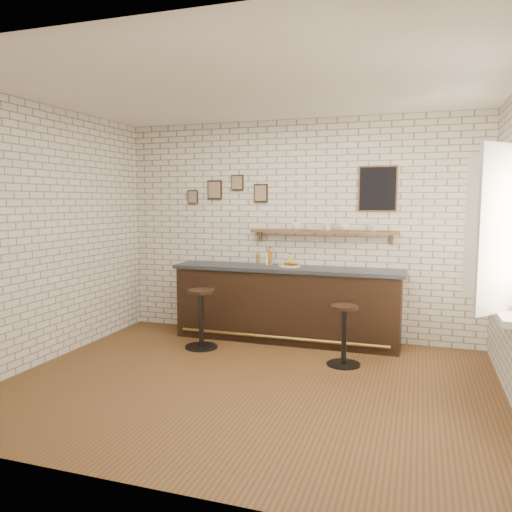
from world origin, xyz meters
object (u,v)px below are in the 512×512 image
object	(u,v)px
bar_stool_right	(344,333)
book_lower	(503,307)
bar_counter	(286,304)
bitters_bottle_brown	(258,259)
condiment_bottle_yellow	(290,260)
book_upper	(503,305)
bar_stool_left	(201,317)
shelf_cup_d	(373,228)
sandwich_plate	(290,266)
bitters_bottle_white	(267,259)
shelf_cup_c	(344,227)
shelf_cup_b	(328,227)
ciabatta_sandwich	(291,264)
shelf_cup_a	(296,226)
bitters_bottle_amber	(270,258)

from	to	relation	value
bar_stool_right	book_lower	size ratio (longest dim) A/B	3.53
bar_counter	book_lower	bearing A→B (deg)	-32.45
bitters_bottle_brown	condiment_bottle_yellow	xyz separation A→B (m)	(0.46, -0.00, -0.00)
book_upper	bar_stool_left	bearing A→B (deg)	172.20
shelf_cup_d	book_lower	world-z (taller)	shelf_cup_d
sandwich_plate	bitters_bottle_brown	world-z (taller)	bitters_bottle_brown
bar_counter	bitters_bottle_white	distance (m)	0.68
sandwich_plate	book_lower	bearing A→B (deg)	-33.33
shelf_cup_c	book_upper	distance (m)	2.48
bar_stool_right	book_upper	distance (m)	1.78
shelf_cup_b	bar_stool_left	bearing A→B (deg)	143.72
bar_stool_right	bar_counter	bearing A→B (deg)	138.57
sandwich_plate	bitters_bottle_brown	bearing A→B (deg)	165.73
book_upper	bitters_bottle_brown	bearing A→B (deg)	156.04
book_lower	book_upper	world-z (taller)	book_upper
ciabatta_sandwich	shelf_cup_c	bearing A→B (deg)	14.57
shelf_cup_b	sandwich_plate	bearing A→B (deg)	133.24
bar_counter	shelf_cup_a	bearing A→B (deg)	68.23
bar_stool_right	shelf_cup_c	world-z (taller)	shelf_cup_c
bar_counter	sandwich_plate	xyz separation A→B (m)	(0.04, 0.03, 0.51)
bitters_bottle_white	bar_stool_right	size ratio (longest dim) A/B	0.29
bitters_bottle_amber	shelf_cup_b	distance (m)	0.91
bitters_bottle_amber	book_lower	world-z (taller)	bitters_bottle_amber
condiment_bottle_yellow	bar_stool_right	xyz separation A→B (m)	(0.89, -0.94, -0.70)
bitters_bottle_brown	book_upper	world-z (taller)	bitters_bottle_brown
ciabatta_sandwich	bar_stool_right	world-z (taller)	ciabatta_sandwich
sandwich_plate	shelf_cup_a	distance (m)	0.56
bitters_bottle_amber	shelf_cup_a	bearing A→B (deg)	7.85
bitters_bottle_brown	shelf_cup_b	bearing A→B (deg)	2.95
bar_counter	bitters_bottle_amber	size ratio (longest dim) A/B	12.54
sandwich_plate	ciabatta_sandwich	bearing A→B (deg)	0.00
shelf_cup_c	bar_stool_left	bearing A→B (deg)	131.86
sandwich_plate	shelf_cup_b	xyz separation A→B (m)	(0.47, 0.18, 0.53)
bar_stool_right	shelf_cup_a	size ratio (longest dim) A/B	5.73
ciabatta_sandwich	bar_stool_right	distance (m)	1.36
book_upper	shelf_cup_c	bearing A→B (deg)	140.87
shelf_cup_c	shelf_cup_b	bearing A→B (deg)	104.29
condiment_bottle_yellow	bar_stool_left	world-z (taller)	condiment_bottle_yellow
shelf_cup_b	shelf_cup_d	distance (m)	0.60
bar_counter	condiment_bottle_yellow	bearing A→B (deg)	88.28
bar_counter	shelf_cup_b	xyz separation A→B (m)	(0.51, 0.20, 1.04)
bar_stool_left	shelf_cup_c	distance (m)	2.21
ciabatta_sandwich	shelf_cup_d	size ratio (longest dim) A/B	2.26
bitters_bottle_white	book_upper	xyz separation A→B (m)	(2.74, -1.66, -0.14)
ciabatta_sandwich	bar_stool_left	bearing A→B (deg)	-145.09
bitters_bottle_amber	shelf_cup_c	size ratio (longest dim) A/B	2.10
bitters_bottle_amber	shelf_cup_b	bearing A→B (deg)	3.58
condiment_bottle_yellow	bitters_bottle_amber	bearing A→B (deg)	-180.00
bar_stool_right	shelf_cup_d	bearing A→B (deg)	77.84
bitters_bottle_amber	sandwich_plate	bearing A→B (deg)	-21.30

